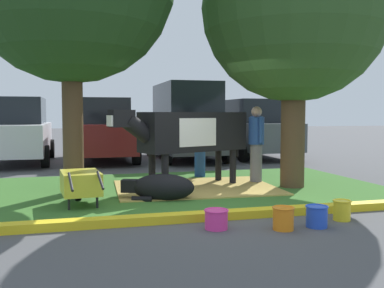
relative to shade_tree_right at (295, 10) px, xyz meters
The scene contains 18 objects.
ground_plane 4.47m from the shade_tree_right, 149.12° to the right, with size 80.00×80.00×0.00m, color #4C4C4F.
grass_island 4.26m from the shade_tree_right, behind, with size 8.19×4.91×0.02m, color #386B28.
curb_yellow 4.75m from the shade_tree_right, 134.59° to the right, with size 9.39×0.24×0.12m, color yellow.
hay_bedding 4.14m from the shade_tree_right, 169.91° to the left, with size 3.20×2.40×0.04m, color tan.
shade_tree_right is the anchor object (origin of this frame).
cow_holstein 3.28m from the shade_tree_right, 166.07° to the left, with size 3.02×1.53×1.61m.
calf_lying 4.52m from the shade_tree_right, 166.94° to the right, with size 1.33×0.81×0.48m.
person_handler 3.69m from the shade_tree_right, 126.96° to the left, with size 0.46×0.34×1.56m.
person_visitor_near 2.86m from the shade_tree_right, 125.66° to the left, with size 0.34×0.53×1.69m.
wheelbarrow 5.43m from the shade_tree_right, 169.81° to the right, with size 0.69×1.62×0.63m.
bucket_pink 5.12m from the shade_tree_right, 133.07° to the right, with size 0.33×0.33×0.26m.
bucket_orange 4.90m from the shade_tree_right, 119.62° to the right, with size 0.30×0.30×0.31m.
bucket_blue 4.75m from the shade_tree_right, 111.92° to the right, with size 0.31×0.31×0.29m.
bucket_yellow 4.48m from the shade_tree_right, 103.37° to the right, with size 0.27×0.27×0.30m.
sedan_blue 9.12m from the shade_tree_right, 134.02° to the left, with size 2.04×4.41×2.02m.
sedan_silver 7.64m from the shade_tree_right, 119.00° to the left, with size 2.04×4.41×2.02m.
suv_dark_grey 6.51m from the shade_tree_right, 97.22° to the left, with size 2.14×4.61×2.52m.
sedan_red 6.92m from the shade_tree_right, 74.52° to the left, with size 2.04×4.41×2.02m.
Camera 1 is at (-2.13, -6.91, 1.54)m, focal length 41.28 mm.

